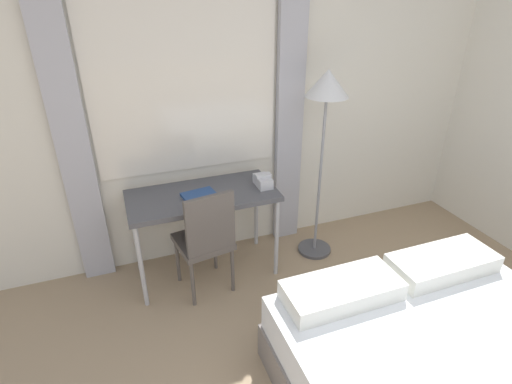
% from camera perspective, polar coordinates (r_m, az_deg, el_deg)
% --- Properties ---
extents(wall_back_with_window, '(5.51, 0.13, 2.70)m').
position_cam_1_polar(wall_back_with_window, '(3.43, -2.05, 12.44)').
color(wall_back_with_window, silver).
rests_on(wall_back_with_window, ground_plane).
extents(desk, '(1.18, 0.57, 0.77)m').
position_cam_1_polar(desk, '(3.23, -7.63, -1.26)').
color(desk, '#4C4C51').
rests_on(desk, ground_plane).
extents(desk_chair, '(0.46, 0.46, 0.93)m').
position_cam_1_polar(desk_chair, '(3.10, -7.16, -6.46)').
color(desk_chair, '#59514C').
rests_on(desk_chair, ground_plane).
extents(standing_lamp, '(0.35, 0.35, 1.68)m').
position_cam_1_polar(standing_lamp, '(3.27, 9.96, 12.15)').
color(standing_lamp, '#4C4C51').
rests_on(standing_lamp, ground_plane).
extents(telephone, '(0.13, 0.19, 0.11)m').
position_cam_1_polar(telephone, '(3.27, 1.00, 1.63)').
color(telephone, silver).
rests_on(telephone, desk).
extents(book, '(0.28, 0.20, 0.02)m').
position_cam_1_polar(book, '(3.15, -8.17, -0.39)').
color(book, navy).
rests_on(book, desk).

